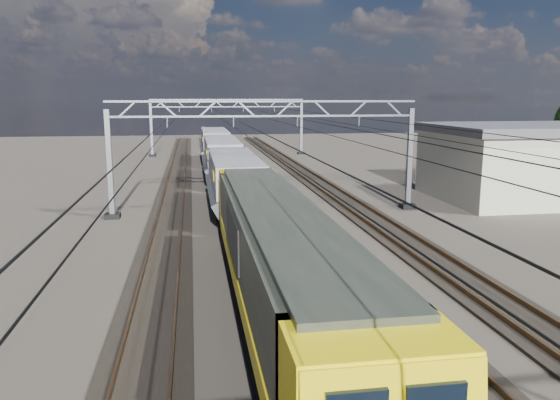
{
  "coord_description": "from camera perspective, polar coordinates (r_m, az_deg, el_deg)",
  "views": [
    {
      "loc": [
        -4.57,
        -29.83,
        7.27
      ],
      "look_at": [
        -0.44,
        -4.25,
        2.4
      ],
      "focal_mm": 35.0,
      "sensor_mm": 36.0,
      "label": 1
    }
  ],
  "objects": [
    {
      "name": "catenary_gantry_mid",
      "position": [
        34.3,
        -1.48,
        5.01
      ],
      "size": [
        19.9,
        0.9,
        7.11
      ],
      "color": "gray",
      "rests_on": "ground"
    },
    {
      "name": "hopper_wagon_third",
      "position": [
        62.75,
        -6.83,
        5.96
      ],
      "size": [
        3.38,
        13.0,
        3.25
      ],
      "color": "black",
      "rests_on": "ground"
    },
    {
      "name": "catenary_gantry_far",
      "position": [
        70.06,
        -5.47,
        7.84
      ],
      "size": [
        19.9,
        0.9,
        7.11
      ],
      "color": "gray",
      "rests_on": "ground"
    },
    {
      "name": "hopper_wagon_mid",
      "position": [
        48.62,
        -6.11,
        4.63
      ],
      "size": [
        3.38,
        13.0,
        3.25
      ],
      "color": "black",
      "rests_on": "ground"
    },
    {
      "name": "hopper_wagon_lead",
      "position": [
        34.56,
        -4.81,
        2.22
      ],
      "size": [
        3.38,
        13.0,
        3.25
      ],
      "color": "black",
      "rests_on": "ground"
    },
    {
      "name": "track_outer_west",
      "position": [
        30.72,
        -11.6,
        -3.13
      ],
      "size": [
        2.6,
        140.0,
        0.3
      ],
      "color": "black",
      "rests_on": "ground"
    },
    {
      "name": "ground",
      "position": [
        31.04,
        -0.45,
        -2.9
      ],
      "size": [
        160.0,
        160.0,
        0.0
      ],
      "primitive_type": "plane",
      "color": "black",
      "rests_on": "ground"
    },
    {
      "name": "overhead_wires",
      "position": [
        38.14,
        -2.31,
        8.35
      ],
      "size": [
        12.03,
        140.0,
        0.53
      ],
      "color": "black",
      "rests_on": "ground"
    },
    {
      "name": "track_loco",
      "position": [
        30.79,
        -4.13,
        -2.9
      ],
      "size": [
        2.6,
        140.0,
        0.3
      ],
      "color": "black",
      "rests_on": "ground"
    },
    {
      "name": "track_inner_east",
      "position": [
        31.38,
        3.17,
        -2.63
      ],
      "size": [
        2.6,
        140.0,
        0.3
      ],
      "color": "black",
      "rests_on": "ground"
    },
    {
      "name": "track_outer_east",
      "position": [
        32.46,
        10.09,
        -2.34
      ],
      "size": [
        2.6,
        140.0,
        0.3
      ],
      "color": "black",
      "rests_on": "ground"
    },
    {
      "name": "locomotive",
      "position": [
        17.32,
        -0.25,
        -5.94
      ],
      "size": [
        2.76,
        21.1,
        3.62
      ],
      "color": "black",
      "rests_on": "ground"
    }
  ]
}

